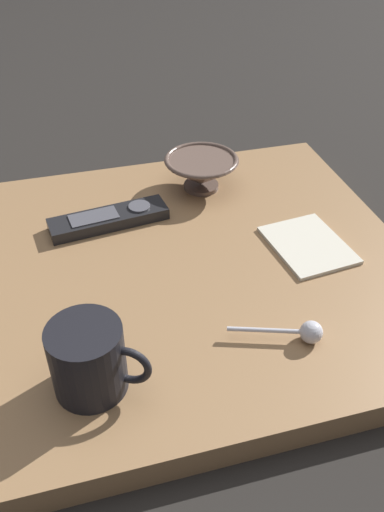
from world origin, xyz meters
TOP-DOWN VIEW (x-y plane):
  - ground_plane at (0.00, 0.00)m, footprint 6.00×6.00m
  - table at (0.00, 0.00)m, footprint 0.63×0.64m
  - cereal_bowl at (0.20, -0.06)m, footprint 0.13×0.13m
  - coffee_mug at (-0.20, 0.18)m, footprint 0.09×0.11m
  - teaspoon at (-0.20, -0.08)m, footprint 0.05×0.12m
  - tv_remote_near at (0.13, 0.12)m, footprint 0.08×0.20m
  - folded_napkin at (-0.02, -0.17)m, footprint 0.15×0.12m

SIDE VIEW (x-z plane):
  - ground_plane at x=0.00m, z-range 0.00..0.00m
  - table at x=0.00m, z-range 0.00..0.04m
  - folded_napkin at x=-0.02m, z-range 0.04..0.05m
  - tv_remote_near at x=0.13m, z-range 0.04..0.06m
  - teaspoon at x=-0.20m, z-range 0.04..0.07m
  - cereal_bowl at x=0.20m, z-range 0.05..0.11m
  - coffee_mug at x=-0.20m, z-range 0.04..0.13m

